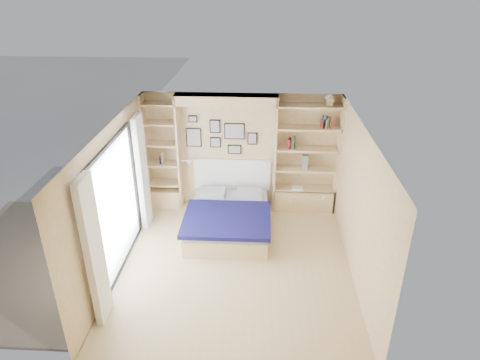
{
  "coord_description": "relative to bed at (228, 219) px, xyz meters",
  "views": [
    {
      "loc": [
        0.41,
        -6.07,
        4.67
      ],
      "look_at": [
        0.04,
        0.9,
        1.24
      ],
      "focal_mm": 32.0,
      "sensor_mm": 36.0,
      "label": 1
    }
  ],
  "objects": [
    {
      "name": "shelf_decor",
      "position": [
        1.31,
        0.93,
        1.43
      ],
      "size": [
        3.51,
        0.23,
        2.03
      ],
      "color": "#A51E1E",
      "rests_on": "ground"
    },
    {
      "name": "photo_gallery",
      "position": [
        -0.25,
        1.09,
        1.34
      ],
      "size": [
        1.48,
        0.02,
        0.82
      ],
      "color": "black",
      "rests_on": "ground"
    },
    {
      "name": "reading_lamps",
      "position": [
        -0.09,
        0.86,
        0.83
      ],
      "size": [
        1.92,
        0.12,
        0.15
      ],
      "color": "silver",
      "rests_on": "ground"
    },
    {
      "name": "deck_chair",
      "position": [
        -2.78,
        -0.14,
        0.08
      ],
      "size": [
        0.44,
        0.74,
        0.74
      ],
      "rotation": [
        0.0,
        0.0,
        -0.0
      ],
      "color": "tan",
      "rests_on": "ground"
    },
    {
      "name": "bed",
      "position": [
        0.0,
        0.0,
        0.0
      ],
      "size": [
        1.64,
        2.12,
        1.07
      ],
      "color": "#D7B782",
      "rests_on": "ground"
    },
    {
      "name": "ground",
      "position": [
        0.21,
        -1.14,
        -0.27
      ],
      "size": [
        4.5,
        4.5,
        0.0
      ],
      "primitive_type": "plane",
      "color": "tan",
      "rests_on": "ground"
    },
    {
      "name": "room_shell",
      "position": [
        -0.18,
        0.38,
        0.81
      ],
      "size": [
        4.5,
        4.5,
        4.5
      ],
      "color": "#DDBB8A",
      "rests_on": "ground"
    },
    {
      "name": "deck",
      "position": [
        -3.39,
        -1.14,
        -0.27
      ],
      "size": [
        3.2,
        4.0,
        0.05
      ],
      "primitive_type": "cube",
      "color": "brown",
      "rests_on": "ground"
    }
  ]
}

